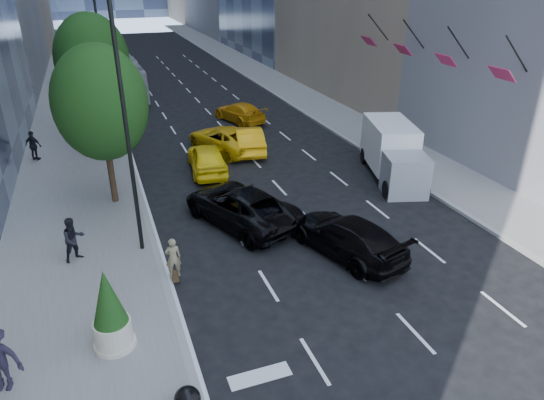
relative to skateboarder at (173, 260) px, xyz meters
name	(u,v)px	position (x,y,z in m)	size (l,w,h in m)	color
ground	(330,272)	(5.60, -1.61, -0.80)	(160.00, 160.00, 0.00)	black
sidewalk_left	(76,104)	(-3.40, 28.39, -0.72)	(6.00, 120.00, 0.15)	slate
sidewalk_right	(284,87)	(15.60, 28.39, -0.72)	(4.00, 120.00, 0.15)	slate
lamp_near	(129,111)	(-0.72, 2.39, 5.02)	(2.13, 0.22, 10.00)	black
lamp_far	(103,44)	(-0.72, 20.39, 5.02)	(2.13, 0.22, 10.00)	black
tree_near	(101,103)	(-1.60, 7.39, 4.17)	(4.20, 4.20, 7.46)	black
tree_mid	(92,60)	(-1.60, 17.39, 4.52)	(4.50, 4.50, 7.99)	black
tree_far	(89,44)	(-1.60, 30.39, 3.83)	(3.90, 3.90, 6.92)	black
traffic_signal	(96,37)	(-0.80, 38.39, 3.44)	(2.48, 0.53, 5.20)	black
facade_flags	(426,51)	(16.24, 8.39, 5.39)	(1.85, 13.30, 2.05)	black
skateboarder	(173,260)	(0.00, 0.00, 0.00)	(0.58, 0.38, 1.59)	#877954
black_sedan_lincoln	(241,206)	(3.60, 3.39, 0.04)	(2.76, 5.99, 1.67)	black
black_sedan_mercedes	(347,236)	(6.80, -0.61, -0.02)	(2.18, 5.36, 1.56)	black
taxi_a	(207,158)	(3.60, 9.89, 0.01)	(1.92, 4.76, 1.62)	yellow
taxi_b	(248,139)	(6.80, 12.39, -0.02)	(1.65, 4.73, 1.56)	#FCAA0D
taxi_c	(225,139)	(5.46, 12.96, -0.03)	(2.55, 5.54, 1.54)	#E3AC0B
taxi_d	(239,112)	(8.21, 18.89, -0.10)	(1.96, 4.83, 1.40)	orange
city_bus	(122,76)	(0.80, 30.71, 0.86)	(2.78, 11.90, 3.32)	silver
box_truck	(393,152)	(12.88, 5.59, 0.67)	(3.80, 6.38, 2.88)	white
pedestrian_a	(74,239)	(-3.38, 2.41, 0.25)	(0.87, 0.68, 1.80)	black
pedestrian_b	(33,146)	(-5.60, 14.85, 0.24)	(1.04, 0.43, 1.77)	black
planter_shrub	(110,311)	(-2.33, -3.08, 0.63)	(1.11, 1.11, 2.67)	beige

